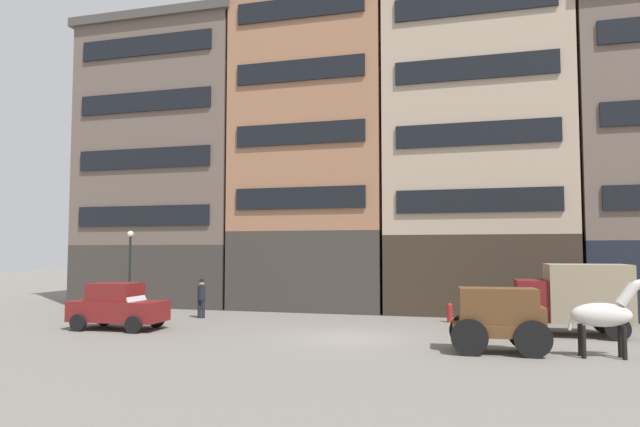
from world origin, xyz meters
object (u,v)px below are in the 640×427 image
(pedestrian_officer, at_px, (201,297))
(streetlamp_curbside, at_px, (130,259))
(fire_hydrant_curbside, at_px, (450,312))
(sedan_dark, at_px, (118,306))
(delivery_truck_near, at_px, (570,297))
(cargo_wagon, at_px, (500,315))
(draft_horse, at_px, (605,314))

(pedestrian_officer, relative_size, streetlamp_curbside, 0.44)
(fire_hydrant_curbside, bearing_deg, sedan_dark, -155.63)
(pedestrian_officer, xyz_separation_m, fire_hydrant_curbside, (11.13, 1.52, -0.55))
(delivery_truck_near, height_order, sedan_dark, delivery_truck_near)
(pedestrian_officer, bearing_deg, cargo_wagon, -23.04)
(delivery_truck_near, xyz_separation_m, pedestrian_officer, (-15.61, 1.14, -0.44))
(draft_horse, xyz_separation_m, fire_hydrant_curbside, (-4.75, 7.02, -0.84))
(draft_horse, relative_size, streetlamp_curbside, 0.57)
(cargo_wagon, relative_size, sedan_dark, 0.80)
(sedan_dark, relative_size, fire_hydrant_curbside, 4.52)
(delivery_truck_near, relative_size, streetlamp_curbside, 1.06)
(draft_horse, bearing_deg, cargo_wagon, -179.93)
(delivery_truck_near, xyz_separation_m, sedan_dark, (-17.10, -3.06, -0.51))
(sedan_dark, height_order, streetlamp_curbside, streetlamp_curbside)
(sedan_dark, distance_m, streetlamp_curbside, 6.91)
(delivery_truck_near, distance_m, streetlamp_curbside, 20.70)
(fire_hydrant_curbside, bearing_deg, streetlamp_curbside, 179.86)
(cargo_wagon, bearing_deg, draft_horse, 0.07)
(cargo_wagon, relative_size, pedestrian_officer, 1.67)
(pedestrian_officer, distance_m, streetlamp_curbside, 5.39)
(sedan_dark, xyz_separation_m, fire_hydrant_curbside, (12.62, 5.72, -0.49))
(pedestrian_officer, height_order, streetlamp_curbside, streetlamp_curbside)
(pedestrian_officer, bearing_deg, fire_hydrant_curbside, 7.77)
(cargo_wagon, xyz_separation_m, draft_horse, (2.95, 0.00, 0.12))
(cargo_wagon, distance_m, streetlamp_curbside, 19.22)
(draft_horse, distance_m, delivery_truck_near, 4.37)
(cargo_wagon, height_order, pedestrian_officer, cargo_wagon)
(sedan_dark, height_order, pedestrian_officer, sedan_dark)
(streetlamp_curbside, xyz_separation_m, fire_hydrant_curbside, (16.01, -0.04, -2.24))
(cargo_wagon, xyz_separation_m, streetlamp_curbside, (-17.82, 7.06, 1.52))
(sedan_dark, relative_size, streetlamp_curbside, 0.91)
(cargo_wagon, bearing_deg, delivery_truck_near, 58.49)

